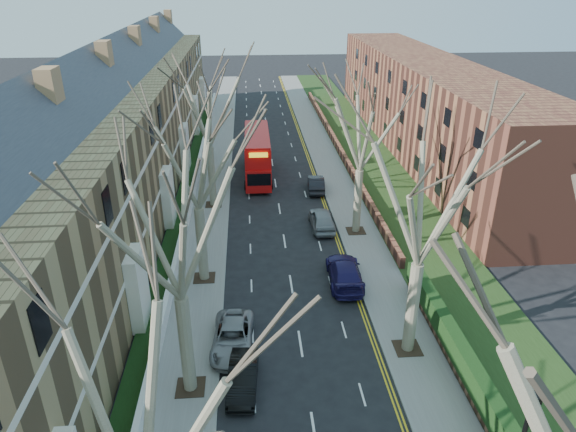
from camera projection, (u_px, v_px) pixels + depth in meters
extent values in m
cube|color=slate|center=(216.00, 163.00, 54.79)|extent=(3.00, 102.00, 0.12)
cube|color=slate|center=(327.00, 161.00, 55.65)|extent=(3.00, 102.00, 0.12)
cube|color=olive|center=(119.00, 143.00, 44.91)|extent=(9.00, 78.00, 10.00)
cube|color=#32343D|center=(109.00, 73.00, 42.34)|extent=(4.67, 78.00, 4.67)
cube|color=white|center=(172.00, 158.00, 45.87)|extent=(0.12, 78.00, 0.35)
cube|color=white|center=(168.00, 119.00, 44.37)|extent=(0.12, 78.00, 0.35)
cube|color=brown|center=(424.00, 105.00, 57.97)|extent=(8.00, 54.00, 10.00)
cube|color=brown|center=(337.00, 145.00, 59.16)|extent=(0.35, 54.00, 0.90)
cube|color=brown|center=(493.00, 431.00, 22.29)|extent=(0.40, 24.00, 0.60)
cube|color=black|center=(496.00, 416.00, 21.90)|extent=(0.70, 24.00, 1.20)
cube|color=white|center=(194.00, 187.00, 47.22)|extent=(0.30, 78.00, 1.00)
cube|color=#1E3312|center=(368.00, 159.00, 55.94)|extent=(6.00, 102.00, 0.06)
cube|color=black|center=(534.00, 395.00, 13.84)|extent=(0.18, 0.50, 0.22)
cylinder|color=#6F674F|center=(186.00, 345.00, 23.93)|extent=(0.64, 0.64, 5.25)
cube|color=#2D2116|center=(191.00, 387.00, 25.05)|extent=(1.40, 1.40, 0.05)
cylinder|color=#6F674F|center=(202.00, 244.00, 32.98)|extent=(0.64, 0.64, 5.07)
cube|color=#2D2116|center=(204.00, 278.00, 34.06)|extent=(1.40, 1.40, 0.05)
cylinder|color=#6F674F|center=(212.00, 177.00, 43.75)|extent=(0.60, 0.60, 5.25)
cube|color=#2D2116|center=(214.00, 205.00, 44.87)|extent=(1.40, 1.40, 0.05)
cylinder|color=#6F674F|center=(412.00, 308.00, 26.55)|extent=(0.64, 0.64, 5.25)
cube|color=#2D2116|center=(407.00, 348.00, 27.67)|extent=(1.40, 1.40, 0.05)
cylinder|color=#6F674F|center=(358.00, 201.00, 39.20)|extent=(0.60, 0.60, 5.07)
cube|color=#2D2116|center=(356.00, 231.00, 40.28)|extent=(1.40, 1.40, 0.05)
cube|color=red|center=(258.00, 163.00, 50.83)|extent=(2.46, 10.45, 2.09)
cube|color=red|center=(257.00, 144.00, 49.98)|extent=(2.45, 9.92, 1.90)
cube|color=black|center=(258.00, 159.00, 50.65)|extent=(2.47, 9.61, 0.85)
cube|color=black|center=(257.00, 143.00, 49.94)|extent=(2.47, 9.40, 0.85)
imported|color=black|center=(243.00, 378.00, 24.94)|extent=(1.64, 3.99, 1.28)
imported|color=gray|center=(233.00, 337.00, 27.67)|extent=(2.43, 4.82, 1.31)
imported|color=#1C154C|center=(345.00, 272.00, 33.51)|extent=(2.38, 5.32, 1.52)
imported|color=gray|center=(322.00, 219.00, 40.73)|extent=(1.82, 4.47, 1.52)
imported|color=black|center=(316.00, 184.00, 47.82)|extent=(1.77, 4.25, 1.37)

